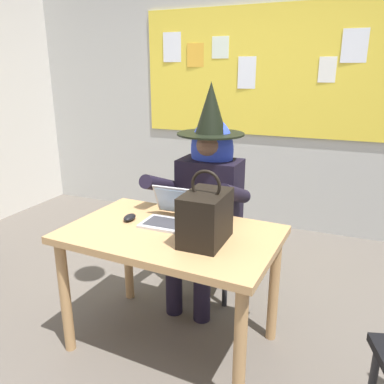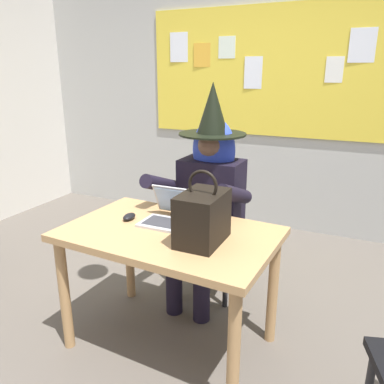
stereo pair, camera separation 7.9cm
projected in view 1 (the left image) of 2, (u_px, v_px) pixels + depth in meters
name	position (u px, v px, depth m)	size (l,w,h in m)	color
ground_plane	(170.00, 338.00, 2.35)	(24.00, 24.00, 0.00)	#5B544C
wall_back_bulletin	(261.00, 86.00, 3.76)	(5.27, 2.30, 2.82)	#B2B2AD
desk_main	(171.00, 248.00, 2.13)	(1.19, 0.79, 0.72)	tan
chair_at_desk	(211.00, 221.00, 2.80)	(0.45, 0.45, 0.91)	black
person_costumed	(207.00, 186.00, 2.61)	(0.60, 0.69, 1.49)	black
laptop	(169.00, 214.00, 2.21)	(0.27, 0.29, 0.20)	#B7B7BC
computer_mouse	(130.00, 217.00, 2.25)	(0.06, 0.10, 0.03)	black
handbag	(206.00, 217.00, 1.93)	(0.20, 0.30, 0.38)	black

